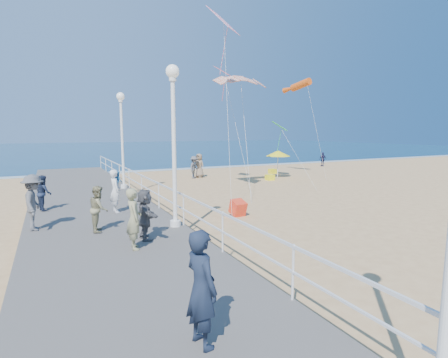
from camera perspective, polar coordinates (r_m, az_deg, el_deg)
name	(u,v)px	position (r m, az deg, el deg)	size (l,w,h in m)	color
ground	(300,220)	(14.73, 12.36, -6.53)	(160.00, 160.00, 0.00)	tan
ocean	(98,149)	(76.67, -19.91, 4.65)	(160.00, 90.00, 0.05)	#0C2F4C
surf_line	(159,170)	(33.02, -10.58, 1.45)	(160.00, 1.20, 0.04)	silver
boardwalk	(110,241)	(11.67, -18.09, -9.54)	(5.00, 44.00, 0.40)	#635F59
railing	(183,201)	(11.98, -6.64, -3.56)	(0.05, 42.00, 0.55)	white
lamp_post_mid	(174,129)	(11.65, -8.22, 8.02)	(0.44, 0.44, 5.32)	white
lamp_post_far	(122,130)	(20.39, -16.34, 7.66)	(0.44, 0.44, 5.32)	white
woman_holding_toddler	(115,191)	(14.48, -17.33, -1.89)	(0.62, 0.41, 1.70)	silver
toddler_held	(118,181)	(14.59, -16.91, -0.26)	(0.38, 0.30, 0.78)	#3286BE
spectator_0	(201,288)	(5.42, -3.71, -17.37)	(0.65, 0.43, 1.79)	#172134
spectator_1	(99,208)	(11.95, -19.76, -4.55)	(0.72, 0.56, 1.48)	gray
spectator_2	(34,202)	(12.88, -28.63, -3.37)	(1.18, 0.68, 1.83)	#515255
spectator_5	(145,214)	(10.63, -12.78, -5.66)	(1.41, 0.45, 1.52)	#515155
spectator_6	(134,219)	(9.85, -14.49, -6.30)	(0.61, 0.40, 1.68)	gray
spectator_7	(43,193)	(16.00, -27.39, -2.01)	(0.70, 0.54, 1.44)	#1C263E
beach_walker_a	(194,167)	(26.89, -4.91, 1.92)	(1.11, 0.64, 1.72)	#55575A
beach_walker_b	(323,159)	(37.63, 15.83, 3.12)	(0.85, 0.35, 1.45)	#1D1C3E
beach_walker_c	(199,166)	(27.40, -4.07, 2.20)	(0.92, 0.60, 1.88)	#806E58
box_kite	(238,209)	(14.95, 2.29, -4.96)	(0.55, 0.55, 0.60)	red
beach_umbrella	(278,153)	(27.33, 8.80, 4.16)	(1.90, 1.90, 2.14)	white
beach_chair_left	(270,177)	(26.15, 7.50, 0.26)	(0.55, 0.55, 0.40)	#FEF21A
beach_chair_right	(272,171)	(30.24, 7.91, 1.26)	(0.55, 0.55, 0.40)	yellow
kite_parafoil	(241,78)	(21.54, 2.79, 16.10)	(3.35, 0.90, 0.30)	#C33C17
kite_windsock	(301,85)	(28.48, 12.45, 14.79)	(0.56, 0.56, 2.86)	#D54E11
kite_diamond_pink	(224,72)	(23.30, -0.06, 17.10)	(1.16, 1.16, 0.02)	#DA5056
kite_diamond_green	(279,126)	(26.94, 9.03, 8.55)	(1.32, 1.32, 0.02)	#29C360
kite_diamond_redwhite	(224,21)	(18.51, -0.08, 24.39)	(1.59, 1.59, 0.02)	#EC1B5E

